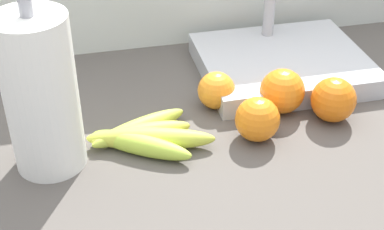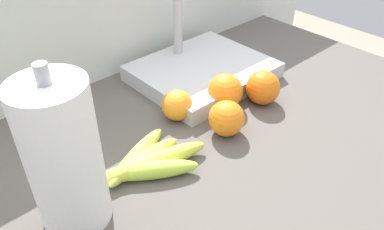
{
  "view_description": "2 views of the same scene",
  "coord_description": "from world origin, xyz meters",
  "views": [
    {
      "loc": [
        -0.16,
        -0.76,
        1.5
      ],
      "look_at": [
        0.02,
        0.02,
        0.95
      ],
      "focal_mm": 53.29,
      "sensor_mm": 36.0,
      "label": 1
    },
    {
      "loc": [
        -0.36,
        -0.45,
        1.43
      ],
      "look_at": [
        0.04,
        -0.0,
        1.0
      ],
      "focal_mm": 35.88,
      "sensor_mm": 36.0,
      "label": 2
    }
  ],
  "objects": [
    {
      "name": "orange_center",
      "position": [
        0.13,
        -0.01,
        0.95
      ],
      "size": [
        0.08,
        0.08,
        0.08
      ],
      "primitive_type": "sphere",
      "color": "orange",
      "rests_on": "counter"
    },
    {
      "name": "orange_back_left",
      "position": [
        0.09,
        0.1,
        0.95
      ],
      "size": [
        0.07,
        0.07,
        0.07
      ],
      "primitive_type": "sphere",
      "color": "orange",
      "rests_on": "counter"
    },
    {
      "name": "banana_bunch",
      "position": [
        -0.06,
        0.01,
        0.93
      ],
      "size": [
        0.22,
        0.16,
        0.04
      ],
      "color": "#AFCE3F",
      "rests_on": "counter"
    },
    {
      "name": "orange_far_right",
      "position": [
        0.28,
        0.01,
        0.95
      ],
      "size": [
        0.08,
        0.08,
        0.08
      ],
      "primitive_type": "sphere",
      "color": "orange",
      "rests_on": "counter"
    },
    {
      "name": "paper_towel_roll",
      "position": [
        -0.22,
        0.0,
        1.04
      ],
      "size": [
        0.11,
        0.11,
        0.29
      ],
      "color": "white",
      "rests_on": "counter"
    },
    {
      "name": "orange_back_right",
      "position": [
        0.2,
        0.06,
        0.95
      ],
      "size": [
        0.08,
        0.08,
        0.08
      ],
      "primitive_type": "sphere",
      "color": "orange",
      "rests_on": "counter"
    },
    {
      "name": "wall_back",
      "position": [
        0.0,
        0.4,
        0.65
      ],
      "size": [
        1.85,
        0.06,
        1.3
      ],
      "primitive_type": "cube",
      "color": "silver",
      "rests_on": "ground"
    },
    {
      "name": "sink_basin",
      "position": [
        0.25,
        0.19,
        0.94
      ],
      "size": [
        0.33,
        0.28,
        0.23
      ],
      "color": "#B7BABF",
      "rests_on": "counter"
    }
  ]
}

